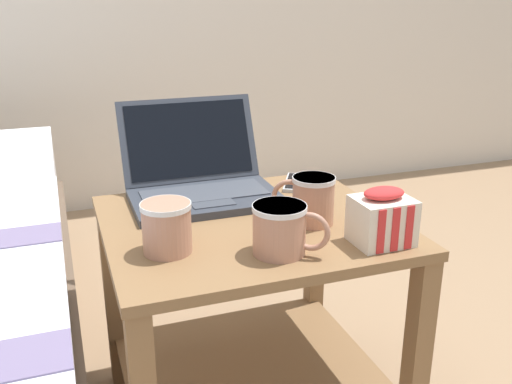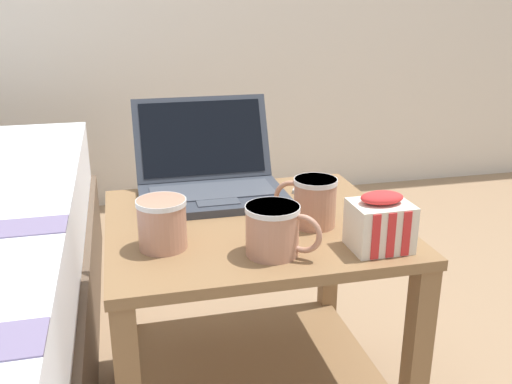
{
  "view_description": "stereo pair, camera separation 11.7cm",
  "coord_description": "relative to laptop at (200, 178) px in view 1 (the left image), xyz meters",
  "views": [
    {
      "loc": [
        -0.37,
        -1.08,
        0.99
      ],
      "look_at": [
        0.0,
        -0.04,
        0.6
      ],
      "focal_mm": 40.0,
      "sensor_mm": 36.0,
      "label": 1
    },
    {
      "loc": [
        -0.26,
        -1.12,
        0.99
      ],
      "look_at": [
        0.0,
        -0.04,
        0.6
      ],
      "focal_mm": 40.0,
      "sensor_mm": 36.0,
      "label": 2
    }
  ],
  "objects": [
    {
      "name": "mug_front_left",
      "position": [
        0.07,
        -0.37,
        0.01
      ],
      "size": [
        0.13,
        0.11,
        0.1
      ],
      "color": "tan",
      "rests_on": "bedside_table"
    },
    {
      "name": "bedside_table",
      "position": [
        0.06,
        -0.19,
        -0.23
      ],
      "size": [
        0.62,
        0.55,
        0.52
      ],
      "color": "olive",
      "rests_on": "ground_plane"
    },
    {
      "name": "cell_phone",
      "position": [
        0.26,
        -0.0,
        -0.04
      ],
      "size": [
        0.13,
        0.16,
        0.01
      ],
      "color": "#B7BABC",
      "rests_on": "bedside_table"
    },
    {
      "name": "snack_bag",
      "position": [
        0.27,
        -0.39,
        0.01
      ],
      "size": [
        0.11,
        0.1,
        0.12
      ],
      "color": "silver",
      "rests_on": "bedside_table"
    },
    {
      "name": "laptop",
      "position": [
        0.0,
        0.0,
        0.0
      ],
      "size": [
        0.34,
        0.31,
        0.22
      ],
      "color": "#333842",
      "rests_on": "bedside_table"
    },
    {
      "name": "mug_mid_center",
      "position": [
        0.18,
        -0.25,
        0.01
      ],
      "size": [
        0.12,
        0.1,
        0.1
      ],
      "color": "tan",
      "rests_on": "bedside_table"
    },
    {
      "name": "mug_front_right",
      "position": [
        -0.14,
        -0.28,
        0.01
      ],
      "size": [
        0.1,
        0.13,
        0.1
      ],
      "color": "tan",
      "rests_on": "bedside_table"
    }
  ]
}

